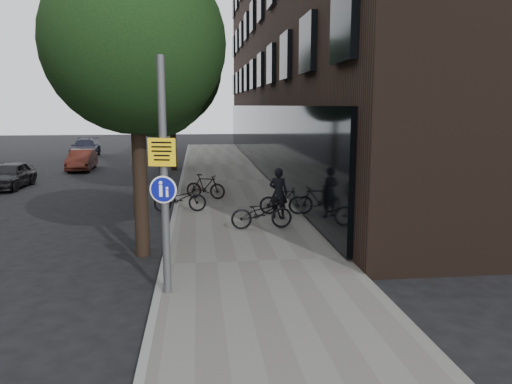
{
  "coord_description": "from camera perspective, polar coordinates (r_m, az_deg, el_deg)",
  "views": [
    {
      "loc": [
        -1.14,
        -8.16,
        3.81
      ],
      "look_at": [
        0.07,
        2.21,
        2.0
      ],
      "focal_mm": 35.0,
      "sensor_mm": 36.0,
      "label": 1
    }
  ],
  "objects": [
    {
      "name": "ground",
      "position": [
        9.08,
        1.24,
        -14.99
      ],
      "size": [
        120.0,
        120.0,
        0.0
      ],
      "primitive_type": "plane",
      "color": "black",
      "rests_on": "ground"
    },
    {
      "name": "sidewalk",
      "position": [
        18.59,
        -2.23,
        -1.79
      ],
      "size": [
        4.5,
        60.0,
        0.12
      ],
      "primitive_type": "cube",
      "color": "#5D5B56",
      "rests_on": "ground"
    },
    {
      "name": "curb_edge",
      "position": [
        18.56,
        -9.17,
        -1.92
      ],
      "size": [
        0.15,
        60.0,
        0.13
      ],
      "primitive_type": "cube",
      "color": "slate",
      "rests_on": "ground"
    },
    {
      "name": "building_right_dark_brick",
      "position": [
        32.08,
        11.56,
        18.98
      ],
      "size": [
        12.0,
        40.0,
        18.0
      ],
      "primitive_type": "cube",
      "color": "black",
      "rests_on": "ground"
    },
    {
      "name": "street_tree_near",
      "position": [
        12.94,
        -13.26,
        15.35
      ],
      "size": [
        4.4,
        4.4,
        7.5
      ],
      "color": "black",
      "rests_on": "ground"
    },
    {
      "name": "street_tree_mid",
      "position": [
        21.38,
        -10.65,
        13.18
      ],
      "size": [
        5.0,
        5.0,
        7.8
      ],
      "color": "black",
      "rests_on": "ground"
    },
    {
      "name": "street_tree_far",
      "position": [
        30.36,
        -9.49,
        12.18
      ],
      "size": [
        5.0,
        5.0,
        7.8
      ],
      "color": "black",
      "rests_on": "ground"
    },
    {
      "name": "signpost",
      "position": [
        9.76,
        -10.45,
        1.68
      ],
      "size": [
        0.53,
        0.15,
        4.62
      ],
      "rotation": [
        0.0,
        0.0,
        -0.24
      ],
      "color": "#595B5E",
      "rests_on": "sidewalk"
    },
    {
      "name": "pedestrian",
      "position": [
        16.45,
        2.58,
        -0.12
      ],
      "size": [
        0.72,
        0.61,
        1.69
      ],
      "primitive_type": "imported",
      "rotation": [
        0.0,
        0.0,
        2.75
      ],
      "color": "black",
      "rests_on": "sidewalk"
    },
    {
      "name": "parked_bike_facade_near",
      "position": [
        15.11,
        0.64,
        -2.38
      ],
      "size": [
        1.89,
        0.72,
        0.98
      ],
      "primitive_type": "imported",
      "rotation": [
        0.0,
        0.0,
        1.61
      ],
      "color": "black",
      "rests_on": "sidewalk"
    },
    {
      "name": "parked_bike_facade_far",
      "position": [
        17.11,
        3.12,
        -0.95
      ],
      "size": [
        1.66,
        0.6,
        0.98
      ],
      "primitive_type": "imported",
      "rotation": [
        0.0,
        0.0,
        1.48
      ],
      "color": "black",
      "rests_on": "sidewalk"
    },
    {
      "name": "parked_bike_curb_near",
      "position": [
        17.7,
        -8.68,
        -0.72
      ],
      "size": [
        1.83,
        0.68,
        0.96
      ],
      "primitive_type": "imported",
      "rotation": [
        0.0,
        0.0,
        1.6
      ],
      "color": "black",
      "rests_on": "sidewalk"
    },
    {
      "name": "parked_bike_curb_far",
      "position": [
        20.06,
        -5.79,
        0.63
      ],
      "size": [
        1.7,
        1.05,
        0.99
      ],
      "primitive_type": "imported",
      "rotation": [
        0.0,
        0.0,
        1.18
      ],
      "color": "black",
      "rests_on": "sidewalk"
    },
    {
      "name": "parked_car_near",
      "position": [
        25.89,
        -26.29,
        1.74
      ],
      "size": [
        1.58,
        3.65,
        1.22
      ],
      "primitive_type": "imported",
      "rotation": [
        0.0,
        0.0,
        -0.04
      ],
      "color": "black",
      "rests_on": "ground"
    },
    {
      "name": "parked_car_mid",
      "position": [
        31.48,
        -19.29,
        3.47
      ],
      "size": [
        1.44,
        3.74,
        1.22
      ],
      "primitive_type": "imported",
      "rotation": [
        0.0,
        0.0,
        0.04
      ],
      "color": "#4C1D15",
      "rests_on": "ground"
    },
    {
      "name": "parked_car_far",
      "position": [
        39.66,
        -18.92,
        4.79
      ],
      "size": [
        2.26,
        4.77,
        1.34
      ],
      "primitive_type": "imported",
      "rotation": [
        0.0,
        0.0,
        0.08
      ],
      "color": "black",
      "rests_on": "ground"
    }
  ]
}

